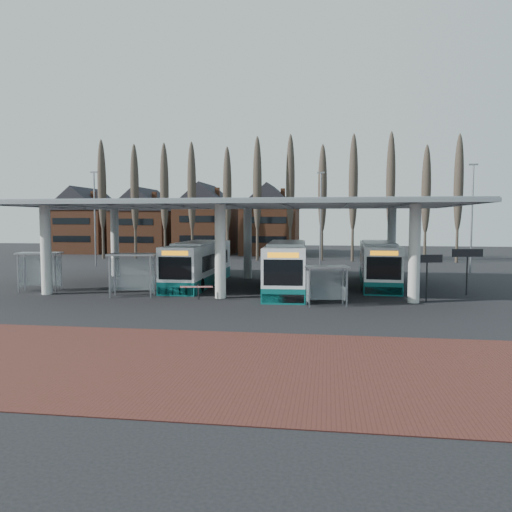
# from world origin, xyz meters

# --- Properties ---
(ground) EXTENTS (140.00, 140.00, 0.00)m
(ground) POSITION_xyz_m (0.00, 0.00, 0.00)
(ground) COLOR black
(ground) RESTS_ON ground
(brick_strip) EXTENTS (70.00, 10.00, 0.03)m
(brick_strip) POSITION_xyz_m (0.00, -12.00, 0.01)
(brick_strip) COLOR #4F241F
(brick_strip) RESTS_ON ground
(station_canopy) EXTENTS (32.00, 16.00, 6.34)m
(station_canopy) POSITION_xyz_m (0.00, 8.00, 5.68)
(station_canopy) COLOR silver
(station_canopy) RESTS_ON ground
(poplar_row) EXTENTS (45.10, 1.10, 14.50)m
(poplar_row) POSITION_xyz_m (0.00, 33.00, 8.78)
(poplar_row) COLOR #473D33
(poplar_row) RESTS_ON ground
(townhouse_row) EXTENTS (36.80, 10.30, 12.25)m
(townhouse_row) POSITION_xyz_m (-15.75, 44.00, 5.94)
(townhouse_row) COLOR brown
(townhouse_row) RESTS_ON ground
(lamp_post_a) EXTENTS (0.80, 0.16, 10.17)m
(lamp_post_a) POSITION_xyz_m (-18.00, 22.00, 5.34)
(lamp_post_a) COLOR slate
(lamp_post_a) RESTS_ON ground
(lamp_post_b) EXTENTS (0.80, 0.16, 10.17)m
(lamp_post_b) POSITION_xyz_m (6.00, 26.00, 5.34)
(lamp_post_b) COLOR slate
(lamp_post_b) RESTS_ON ground
(lamp_post_c) EXTENTS (0.80, 0.16, 10.17)m
(lamp_post_c) POSITION_xyz_m (20.00, 20.00, 5.34)
(lamp_post_c) COLOR slate
(lamp_post_c) RESTS_ON ground
(bus_1) EXTENTS (2.61, 12.04, 3.34)m
(bus_1) POSITION_xyz_m (-3.10, 8.90, 1.58)
(bus_1) COLOR white
(bus_1) RESTS_ON ground
(bus_2) EXTENTS (3.27, 12.57, 3.46)m
(bus_2) POSITION_xyz_m (3.89, 6.86, 1.63)
(bus_2) COLOR white
(bus_2) RESTS_ON ground
(bus_3) EXTENTS (3.04, 12.10, 3.34)m
(bus_3) POSITION_xyz_m (10.72, 10.93, 1.57)
(bus_3) COLOR white
(bus_3) RESTS_ON ground
(shelter_0) EXTENTS (3.18, 2.03, 2.74)m
(shelter_0) POSITION_xyz_m (-13.34, 3.98, 1.99)
(shelter_0) COLOR gray
(shelter_0) RESTS_ON ground
(shelter_1) EXTENTS (3.24, 1.97, 2.83)m
(shelter_1) POSITION_xyz_m (-5.88, 2.46, 2.06)
(shelter_1) COLOR gray
(shelter_1) RESTS_ON ground
(shelter_2) EXTENTS (2.74, 1.75, 2.35)m
(shelter_2) POSITION_xyz_m (6.72, 0.69, 1.71)
(shelter_2) COLOR gray
(shelter_2) RESTS_ON ground
(info_sign_0) EXTENTS (1.90, 0.62, 2.89)m
(info_sign_0) POSITION_xyz_m (12.87, 3.09, 2.42)
(info_sign_0) COLOR black
(info_sign_0) RESTS_ON ground
(info_sign_1) EXTENTS (2.06, 0.54, 3.09)m
(info_sign_1) POSITION_xyz_m (16.02, 6.09, 2.59)
(info_sign_1) COLOR black
(info_sign_1) RESTS_ON ground
(barrier) EXTENTS (2.00, 0.72, 1.01)m
(barrier) POSITION_xyz_m (-1.26, 1.39, 0.78)
(barrier) COLOR black
(barrier) RESTS_ON ground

